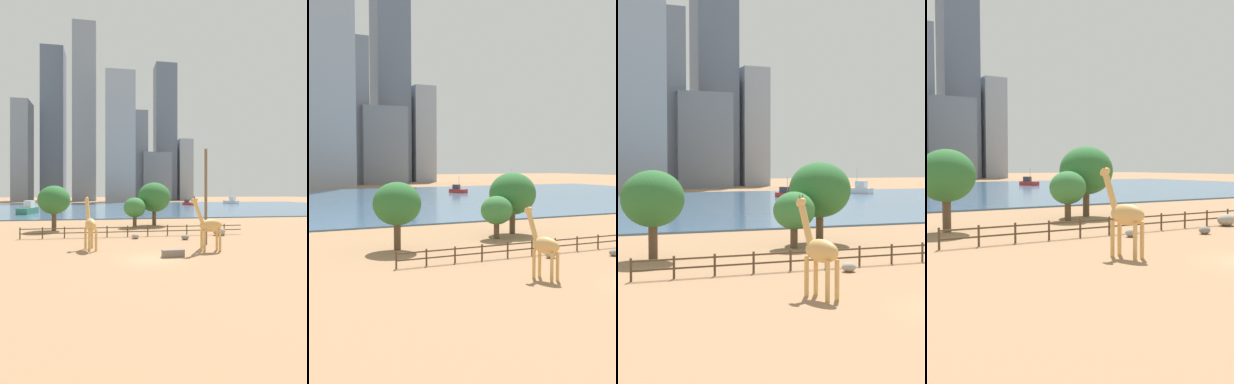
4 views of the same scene
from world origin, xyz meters
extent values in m
plane|color=#9E7551|center=(0.00, 80.00, 0.00)|extent=(400.00, 400.00, 0.00)
cube|color=#476B8C|center=(0.00, 77.00, 0.10)|extent=(180.00, 86.00, 0.20)
cylinder|color=tan|center=(4.87, 1.91, 0.97)|extent=(0.25, 0.25, 1.94)
cylinder|color=tan|center=(4.80, 2.50, 0.97)|extent=(0.25, 0.25, 1.94)
cylinder|color=tan|center=(6.36, 2.07, 0.97)|extent=(0.25, 0.25, 1.94)
cylinder|color=tan|center=(6.30, 2.67, 0.97)|extent=(0.25, 0.25, 1.94)
ellipsoid|color=tan|center=(5.58, 2.29, 2.28)|extent=(2.23, 1.09, 1.12)
cylinder|color=tan|center=(4.39, 2.16, 3.50)|extent=(1.14, 0.47, 2.12)
ellipsoid|color=tan|center=(4.00, 2.11, 4.50)|extent=(0.84, 0.43, 0.67)
cone|color=brown|center=(4.01, 2.03, 4.83)|extent=(0.11, 0.11, 0.20)
cone|color=brown|center=(3.99, 2.20, 4.83)|extent=(0.11, 0.11, 0.20)
cylinder|color=tan|center=(-5.48, 5.20, 0.98)|extent=(0.28, 0.28, 1.95)
cylinder|color=tan|center=(-4.90, 5.37, 0.98)|extent=(0.28, 0.28, 1.95)
cylinder|color=tan|center=(-5.06, 3.75, 0.98)|extent=(0.28, 0.28, 1.95)
cylinder|color=tan|center=(-4.48, 3.92, 0.98)|extent=(0.28, 0.28, 1.95)
ellipsoid|color=tan|center=(-4.98, 4.56, 2.29)|extent=(1.43, 2.31, 1.13)
cylinder|color=tan|center=(-5.31, 5.69, 3.53)|extent=(0.63, 1.12, 2.15)
ellipsoid|color=tan|center=(-5.41, 6.05, 4.55)|extent=(0.56, 0.88, 0.66)
cone|color=brown|center=(-5.49, 6.03, 4.88)|extent=(0.13, 0.13, 0.21)
cone|color=brown|center=(-5.32, 6.07, 4.88)|extent=(0.13, 0.13, 0.21)
cylinder|color=brown|center=(6.25, 5.53, 4.78)|extent=(0.28, 0.28, 9.56)
ellipsoid|color=gray|center=(9.95, 11.32, 0.48)|extent=(1.50, 1.29, 0.97)
ellipsoid|color=gray|center=(-0.31, 10.40, 0.29)|extent=(0.87, 0.76, 0.57)
ellipsoid|color=gray|center=(5.02, 8.82, 0.27)|extent=(0.88, 0.73, 0.55)
cube|color=#72665B|center=(1.73, 0.49, 0.30)|extent=(1.80, 0.60, 0.60)
cylinder|color=#4C3826|center=(-13.00, 12.00, 0.65)|extent=(0.14, 0.14, 1.30)
cylinder|color=#4C3826|center=(-10.61, 12.00, 0.65)|extent=(0.14, 0.14, 1.30)
cylinder|color=#4C3826|center=(-8.23, 12.00, 0.65)|extent=(0.14, 0.14, 1.30)
cylinder|color=#4C3826|center=(-5.84, 12.00, 0.65)|extent=(0.14, 0.14, 1.30)
cylinder|color=#4C3826|center=(-3.45, 12.00, 0.65)|extent=(0.14, 0.14, 1.30)
cylinder|color=#4C3826|center=(-1.06, 12.00, 0.65)|extent=(0.14, 0.14, 1.30)
cylinder|color=#4C3826|center=(1.32, 12.00, 0.65)|extent=(0.14, 0.14, 1.30)
cylinder|color=#4C3826|center=(3.71, 12.00, 0.65)|extent=(0.14, 0.14, 1.30)
cylinder|color=#4C3826|center=(6.10, 12.00, 0.65)|extent=(0.14, 0.14, 1.30)
cylinder|color=#4C3826|center=(8.49, 12.00, 0.65)|extent=(0.14, 0.14, 1.30)
cylinder|color=#4C3826|center=(10.87, 12.00, 0.65)|extent=(0.14, 0.14, 1.30)
cube|color=#4C3826|center=(0.00, 12.00, 1.10)|extent=(26.10, 0.08, 0.10)
cube|color=#4C3826|center=(0.00, 12.00, 0.59)|extent=(26.10, 0.08, 0.10)
cylinder|color=brown|center=(-10.54, 19.33, 1.22)|extent=(0.62, 0.62, 2.44)
ellipsoid|color=#2D6B33|center=(-10.54, 19.33, 4.17)|extent=(4.32, 4.32, 3.89)
cylinder|color=brown|center=(0.67, 21.07, 0.82)|extent=(0.57, 0.57, 1.64)
ellipsoid|color=#387A3D|center=(0.67, 21.07, 2.94)|extent=(3.26, 3.26, 2.94)
cylinder|color=brown|center=(3.98, 23.36, 1.19)|extent=(0.63, 0.63, 2.38)
ellipsoid|color=#2D6B33|center=(3.98, 23.36, 4.43)|extent=(5.13, 5.13, 4.62)
cube|color=#337259|center=(-21.22, 49.59, 0.90)|extent=(3.56, 7.26, 1.39)
cube|color=silver|center=(-21.09, 50.45, 2.43)|extent=(2.04, 2.73, 1.67)
cube|color=#B22D28|center=(27.98, 88.51, 0.68)|extent=(3.68, 5.02, 0.95)
cube|color=#333338|center=(27.71, 89.04, 1.72)|extent=(1.79, 2.04, 1.14)
cylinder|color=silver|center=(28.09, 88.30, 2.82)|extent=(0.16, 0.16, 3.33)
cube|color=silver|center=(49.36, 97.32, 0.87)|extent=(5.30, 7.03, 1.34)
cube|color=silver|center=(49.76, 96.58, 2.34)|extent=(2.56, 2.88, 1.60)
cylinder|color=silver|center=(49.20, 97.61, 3.88)|extent=(0.16, 0.16, 4.68)
cube|color=#939EAD|center=(4.27, 135.77, 33.99)|extent=(15.34, 12.09, 67.97)
cube|color=slate|center=(-34.82, 168.75, 46.35)|extent=(13.37, 14.90, 92.69)
cube|color=slate|center=(35.38, 169.32, 43.95)|extent=(13.67, 12.50, 87.91)
cube|color=gray|center=(-49.99, 157.23, 28.38)|extent=(9.12, 14.51, 56.76)
cube|color=gray|center=(-15.27, 155.79, 51.36)|extent=(13.29, 11.35, 102.72)
cube|color=slate|center=(26.34, 151.94, 14.10)|extent=(16.54, 13.19, 28.21)
cube|color=slate|center=(16.20, 152.89, 26.38)|extent=(10.00, 8.90, 52.75)
cube|color=#939EAD|center=(48.00, 169.05, 19.63)|extent=(8.97, 15.04, 39.25)
camera|label=1|loc=(-3.72, -23.08, 5.26)|focal=28.00mm
camera|label=2|loc=(-23.76, -21.69, 7.80)|focal=45.00mm
camera|label=3|loc=(-17.30, -20.76, 6.32)|focal=55.00mm
camera|label=4|loc=(-20.12, -15.98, 4.89)|focal=45.00mm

